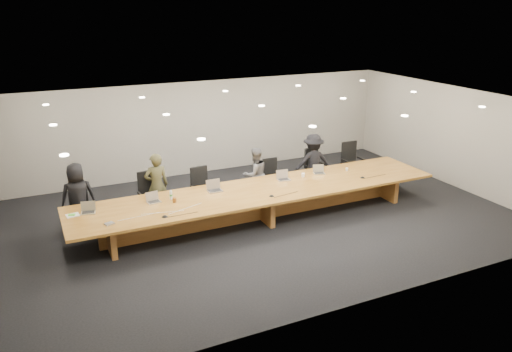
{
  "coord_description": "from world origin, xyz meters",
  "views": [
    {
      "loc": [
        -4.84,
        -10.02,
        4.95
      ],
      "look_at": [
        0.0,
        0.3,
        1.0
      ],
      "focal_mm": 35.0,
      "sensor_mm": 36.0,
      "label": 1
    }
  ],
  "objects_px": {
    "mic_center": "(272,196)",
    "chair_far_left": "(80,209)",
    "paper_cup_far": "(347,169)",
    "mic_right": "(363,177)",
    "laptop_e": "(319,169)",
    "av_box": "(109,224)",
    "person_b": "(157,185)",
    "laptop_a": "(88,208)",
    "mic_left": "(165,216)",
    "paper_cup_near": "(303,175)",
    "chair_mid_right": "(273,177)",
    "amber_mug": "(174,200)",
    "laptop_d": "(284,175)",
    "person_d": "(313,162)",
    "water_bottle": "(171,195)",
    "chair_right": "(316,168)",
    "conference_table": "(261,199)",
    "chair_mid_left": "(203,188)",
    "chair_far_right": "(353,162)",
    "laptop_b": "(154,198)",
    "laptop_c": "(215,186)",
    "chair_left": "(151,195)",
    "person_a": "(78,197)",
    "person_c": "(255,174)"
  },
  "relations": [
    {
      "from": "person_b",
      "to": "person_d",
      "type": "bearing_deg",
      "value": -178.71
    },
    {
      "from": "laptop_e",
      "to": "mic_center",
      "type": "distance_m",
      "value": 2.07
    },
    {
      "from": "av_box",
      "to": "person_a",
      "type": "bearing_deg",
      "value": 85.16
    },
    {
      "from": "person_a",
      "to": "paper_cup_far",
      "type": "height_order",
      "value": "person_a"
    },
    {
      "from": "paper_cup_near",
      "to": "mic_left",
      "type": "height_order",
      "value": "paper_cup_near"
    },
    {
      "from": "water_bottle",
      "to": "mic_center",
      "type": "xyz_separation_m",
      "value": [
        2.15,
        -0.81,
        -0.08
      ]
    },
    {
      "from": "paper_cup_far",
      "to": "amber_mug",
      "type": "bearing_deg",
      "value": -177.53
    },
    {
      "from": "mic_left",
      "to": "mic_right",
      "type": "bearing_deg",
      "value": 2.86
    },
    {
      "from": "chair_mid_right",
      "to": "mic_left",
      "type": "height_order",
      "value": "chair_mid_right"
    },
    {
      "from": "person_a",
      "to": "laptop_a",
      "type": "xyz_separation_m",
      "value": [
        0.09,
        -0.98,
        0.08
      ]
    },
    {
      "from": "person_b",
      "to": "laptop_e",
      "type": "height_order",
      "value": "person_b"
    },
    {
      "from": "mic_center",
      "to": "person_b",
      "type": "bearing_deg",
      "value": 142.72
    },
    {
      "from": "person_c",
      "to": "laptop_d",
      "type": "bearing_deg",
      "value": 112.53
    },
    {
      "from": "laptop_d",
      "to": "av_box",
      "type": "bearing_deg",
      "value": -163.13
    },
    {
      "from": "chair_right",
      "to": "chair_far_right",
      "type": "xyz_separation_m",
      "value": [
        1.23,
        -0.02,
        0.02
      ]
    },
    {
      "from": "chair_far_right",
      "to": "mic_left",
      "type": "bearing_deg",
      "value": -162.15
    },
    {
      "from": "person_b",
      "to": "laptop_d",
      "type": "xyz_separation_m",
      "value": [
        3.02,
        -0.84,
        0.07
      ]
    },
    {
      "from": "chair_far_right",
      "to": "chair_right",
      "type": "bearing_deg",
      "value": 179.84
    },
    {
      "from": "person_b",
      "to": "av_box",
      "type": "bearing_deg",
      "value": 51.46
    },
    {
      "from": "paper_cup_far",
      "to": "mic_right",
      "type": "xyz_separation_m",
      "value": [
        0.03,
        -0.65,
        -0.02
      ]
    },
    {
      "from": "chair_left",
      "to": "chair_mid_right",
      "type": "xyz_separation_m",
      "value": [
        3.34,
        0.12,
        -0.07
      ]
    },
    {
      "from": "chair_right",
      "to": "water_bottle",
      "type": "distance_m",
      "value": 4.59
    },
    {
      "from": "mic_center",
      "to": "person_d",
      "type": "bearing_deg",
      "value": 38.58
    },
    {
      "from": "laptop_e",
      "to": "av_box",
      "type": "height_order",
      "value": "laptop_e"
    },
    {
      "from": "water_bottle",
      "to": "av_box",
      "type": "distance_m",
      "value": 1.71
    },
    {
      "from": "amber_mug",
      "to": "mic_left",
      "type": "bearing_deg",
      "value": -120.69
    },
    {
      "from": "mic_center",
      "to": "chair_far_left",
      "type": "bearing_deg",
      "value": 156.88
    },
    {
      "from": "water_bottle",
      "to": "mic_left",
      "type": "height_order",
      "value": "water_bottle"
    },
    {
      "from": "laptop_e",
      "to": "av_box",
      "type": "relative_size",
      "value": 1.62
    },
    {
      "from": "chair_mid_left",
      "to": "laptop_c",
      "type": "xyz_separation_m",
      "value": [
        0.02,
        -0.82,
        0.34
      ]
    },
    {
      "from": "paper_cup_far",
      "to": "laptop_c",
      "type": "bearing_deg",
      "value": 179.13
    },
    {
      "from": "chair_mid_left",
      "to": "person_c",
      "type": "xyz_separation_m",
      "value": [
        1.44,
        -0.04,
        0.18
      ]
    },
    {
      "from": "laptop_a",
      "to": "mic_right",
      "type": "bearing_deg",
      "value": 7.34
    },
    {
      "from": "chair_right",
      "to": "paper_cup_near",
      "type": "relative_size",
      "value": 11.14
    },
    {
      "from": "chair_left",
      "to": "laptop_b",
      "type": "distance_m",
      "value": 0.97
    },
    {
      "from": "paper_cup_far",
      "to": "mic_right",
      "type": "bearing_deg",
      "value": -87.2
    },
    {
      "from": "chair_mid_left",
      "to": "chair_far_right",
      "type": "height_order",
      "value": "chair_far_right"
    },
    {
      "from": "chair_right",
      "to": "chair_left",
      "type": "bearing_deg",
      "value": 169.92
    },
    {
      "from": "laptop_b",
      "to": "mic_center",
      "type": "bearing_deg",
      "value": -25.12
    },
    {
      "from": "person_d",
      "to": "laptop_a",
      "type": "xyz_separation_m",
      "value": [
        -6.11,
        -0.93,
        0.07
      ]
    },
    {
      "from": "conference_table",
      "to": "mic_left",
      "type": "xyz_separation_m",
      "value": [
        -2.52,
        -0.59,
        0.25
      ]
    },
    {
      "from": "person_b",
      "to": "laptop_a",
      "type": "distance_m",
      "value": 1.95
    },
    {
      "from": "person_a",
      "to": "paper_cup_near",
      "type": "distance_m",
      "value": 5.46
    },
    {
      "from": "person_c",
      "to": "person_d",
      "type": "bearing_deg",
      "value": 175.83
    },
    {
      "from": "mic_right",
      "to": "mic_left",
      "type": "bearing_deg",
      "value": -177.14
    },
    {
      "from": "chair_far_left",
      "to": "laptop_b",
      "type": "distance_m",
      "value": 1.8
    },
    {
      "from": "laptop_a",
      "to": "chair_mid_left",
      "type": "bearing_deg",
      "value": 30.11
    },
    {
      "from": "chair_mid_right",
      "to": "laptop_a",
      "type": "distance_m",
      "value": 5.03
    },
    {
      "from": "chair_mid_right",
      "to": "mic_right",
      "type": "xyz_separation_m",
      "value": [
        1.73,
        -1.66,
        0.26
      ]
    },
    {
      "from": "av_box",
      "to": "mic_left",
      "type": "relative_size",
      "value": 1.33
    }
  ]
}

